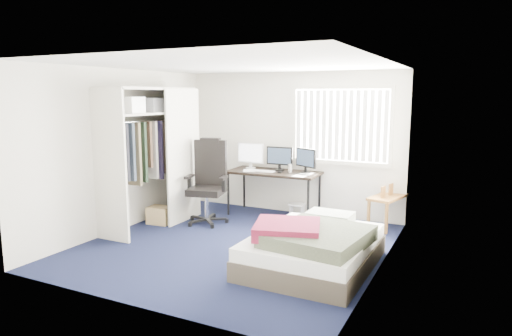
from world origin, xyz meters
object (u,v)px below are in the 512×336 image
object	(u,v)px
office_chair	(208,190)
nightstand	(387,200)
desk	(275,170)
bed	(313,247)

from	to	relation	value
office_chair	nightstand	bearing A→B (deg)	19.61
office_chair	nightstand	xyz separation A→B (m)	(2.74, 0.98, -0.08)
desk	nightstand	xyz separation A→B (m)	(1.93, 0.09, -0.36)
office_chair	nightstand	world-z (taller)	office_chair
bed	nightstand	bearing A→B (deg)	77.24
nightstand	desk	bearing A→B (deg)	-177.21
office_chair	bed	xyz separation A→B (m)	(2.25, -1.18, -0.27)
desk	office_chair	distance (m)	1.23
desk	office_chair	size ratio (longest dim) A/B	1.16
bed	desk	bearing A→B (deg)	124.84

